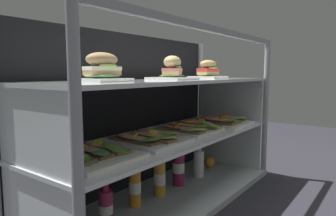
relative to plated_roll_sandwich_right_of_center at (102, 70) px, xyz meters
The scene contains 20 objects.
ground_plane 0.82m from the plated_roll_sandwich_right_of_center, ahead, with size 6.00×6.00×0.02m, color #27262E.
case_base_deck 0.80m from the plated_roll_sandwich_right_of_center, ahead, with size 1.53×0.53×0.03m, color #B4BFC1.
case_frame 0.50m from the plated_roll_sandwich_right_of_center, 18.88° to the left, with size 1.53×0.53×0.89m.
riser_lower_tier 0.66m from the plated_roll_sandwich_right_of_center, ahead, with size 1.45×0.46×0.31m.
shelf_lower_glass 0.55m from the plated_roll_sandwich_right_of_center, ahead, with size 1.47×0.48×0.02m, color silver.
riser_upper_tier 0.47m from the plated_roll_sandwich_right_of_center, ahead, with size 1.45×0.46×0.27m.
shelf_upper_glass 0.43m from the plated_roll_sandwich_right_of_center, ahead, with size 1.47×0.48×0.02m, color silver.
plated_roll_sandwich_right_of_center is the anchor object (origin of this frame).
plated_roll_sandwich_far_right 0.43m from the plated_roll_sandwich_right_of_center, ahead, with size 0.20×0.20×0.12m.
plated_roll_sandwich_far_left 0.86m from the plated_roll_sandwich_right_of_center, ahead, with size 0.19×0.19×0.11m.
open_sandwich_tray_right_of_center 0.33m from the plated_roll_sandwich_right_of_center, behind, with size 0.30×0.36×0.06m.
open_sandwich_tray_far_right 0.41m from the plated_roll_sandwich_right_of_center, ahead, with size 0.30×0.36×0.06m.
open_sandwich_tray_near_right_corner 0.68m from the plated_roll_sandwich_right_of_center, ahead, with size 0.30×0.37×0.07m.
open_sandwich_tray_mid_right 0.99m from the plated_roll_sandwich_right_of_center, ahead, with size 0.30×0.36×0.06m.
juice_bottle_tucked_behind 0.59m from the plated_roll_sandwich_right_of_center, 47.57° to the left, with size 0.06×0.06×0.20m.
juice_bottle_near_post 0.61m from the plated_roll_sandwich_right_of_center, 13.86° to the left, with size 0.06×0.06×0.25m.
juice_bottle_front_left_end 0.69m from the plated_roll_sandwich_right_of_center, ahead, with size 0.06×0.06×0.25m.
juice_bottle_front_right_end 0.82m from the plated_roll_sandwich_right_of_center, ahead, with size 0.07×0.07×0.25m.
juice_bottle_back_right 0.99m from the plated_roll_sandwich_right_of_center, ahead, with size 0.07×0.07×0.21m.
orange_fruit_beside_bottles 1.18m from the plated_roll_sandwich_right_of_center, ahead, with size 0.07×0.07×0.07m, color orange.
Camera 1 is at (-1.24, -0.92, 0.68)m, focal length 32.73 mm.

